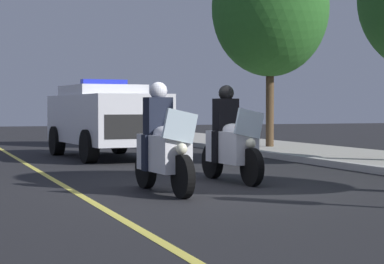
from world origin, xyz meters
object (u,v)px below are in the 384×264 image
Objects in this scene: police_motorcycle_lead_left at (163,148)px; police_motorcycle_lead_right at (231,143)px; police_suv at (105,117)px; tree_far_back at (270,8)px; cyclist_background at (157,122)px.

police_motorcycle_lead_left is 2.00m from police_motorcycle_lead_right.
police_motorcycle_lead_left is at bearing -6.88° from police_suv.
tree_far_back reaches higher than police_motorcycle_lead_right.
tree_far_back is (-9.72, 6.64, 3.71)m from police_motorcycle_lead_left.
cyclist_background is 0.27× the size of tree_far_back.
police_suv is 4.54m from cyclist_background.
cyclist_background is at bearing -120.88° from tree_far_back.
police_suv is at bearing -34.82° from cyclist_background.
tree_far_back is at bearing 145.67° from police_motorcycle_lead_left.
police_suv reaches higher than police_motorcycle_lead_right.
police_suv is at bearing -174.14° from police_motorcycle_lead_right.
police_motorcycle_lead_right is (-1.15, 1.63, 0.00)m from police_motorcycle_lead_left.
tree_far_back reaches higher than police_motorcycle_lead_left.
tree_far_back is at bearing 149.71° from police_motorcycle_lead_right.
police_suv is 0.78× the size of tree_far_back.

